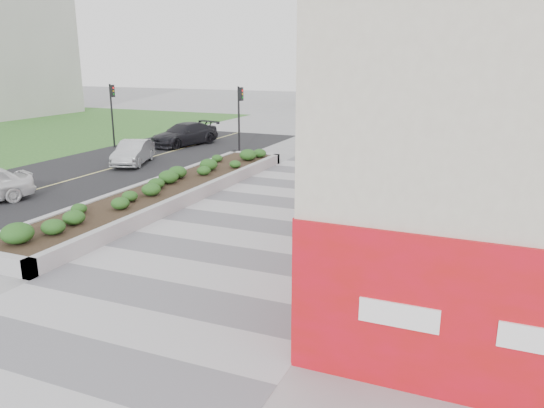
{
  "coord_description": "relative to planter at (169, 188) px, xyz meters",
  "views": [
    {
      "loc": [
        7.23,
        -11.7,
        5.84
      ],
      "look_at": [
        0.55,
        4.12,
        1.1
      ],
      "focal_mm": 35.0,
      "sensor_mm": 36.0,
      "label": 1
    }
  ],
  "objects": [
    {
      "name": "distant_bldg_north_l",
      "position": [
        0.5,
        48.0,
        9.58
      ],
      "size": [
        16.0,
        12.0,
        20.0
      ],
      "primitive_type": "cube",
      "color": "#ADAAA3",
      "rests_on": "ground"
    },
    {
      "name": "ground",
      "position": [
        5.5,
        -7.0,
        -0.42
      ],
      "size": [
        160.0,
        160.0,
        0.0
      ],
      "primitive_type": "plane",
      "color": "gray",
      "rests_on": "ground"
    },
    {
      "name": "street",
      "position": [
        -6.5,
        0.0,
        -0.42
      ],
      "size": [
        10.0,
        40.0,
        0.0
      ],
      "primitive_type": "cube",
      "color": "black",
      "rests_on": "ground"
    },
    {
      "name": "building",
      "position": [
        12.48,
        1.98,
        3.56
      ],
      "size": [
        6.04,
        24.08,
        8.0
      ],
      "color": "#BAB19F",
      "rests_on": "ground"
    },
    {
      "name": "traffic_signal_far",
      "position": [
        -10.93,
        10.0,
        2.34
      ],
      "size": [
        0.33,
        0.28,
        4.2
      ],
      "color": "black",
      "rests_on": "ground"
    },
    {
      "name": "skateboarder",
      "position": [
        6.8,
        -2.04,
        0.39
      ],
      "size": [
        0.63,
        0.75,
        1.61
      ],
      "rotation": [
        0.0,
        0.0,
        -0.23
      ],
      "color": "beige",
      "rests_on": "ground"
    },
    {
      "name": "car_dark",
      "position": [
        -7.05,
        12.57,
        0.34
      ],
      "size": [
        3.41,
        5.63,
        1.53
      ],
      "primitive_type": "imported",
      "rotation": [
        0.0,
        0.0,
        -0.26
      ],
      "color": "black",
      "rests_on": "ground"
    },
    {
      "name": "walkway",
      "position": [
        5.5,
        -4.0,
        -0.41
      ],
      "size": [
        8.0,
        36.0,
        0.01
      ],
      "primitive_type": "cube",
      "color": "#A8A8AD",
      "rests_on": "ground"
    },
    {
      "name": "car_silver",
      "position": [
        -6.07,
        5.59,
        0.25
      ],
      "size": [
        2.74,
        4.33,
        1.35
      ],
      "primitive_type": "imported",
      "rotation": [
        0.0,
        0.0,
        0.35
      ],
      "color": "#B2B5BA",
      "rests_on": "ground"
    },
    {
      "name": "planter",
      "position": [
        0.0,
        0.0,
        0.0
      ],
      "size": [
        3.0,
        18.0,
        0.9
      ],
      "color": "#9E9EA0",
      "rests_on": "ground"
    },
    {
      "name": "traffic_signal_near",
      "position": [
        -1.73,
        10.5,
        2.34
      ],
      "size": [
        0.33,
        0.28,
        4.2
      ],
      "color": "black",
      "rests_on": "ground"
    },
    {
      "name": "manhole_cover",
      "position": [
        6.0,
        -4.0,
        -0.42
      ],
      "size": [
        0.44,
        0.44,
        0.01
      ],
      "primitive_type": "cylinder",
      "color": "#595654",
      "rests_on": "ground"
    }
  ]
}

